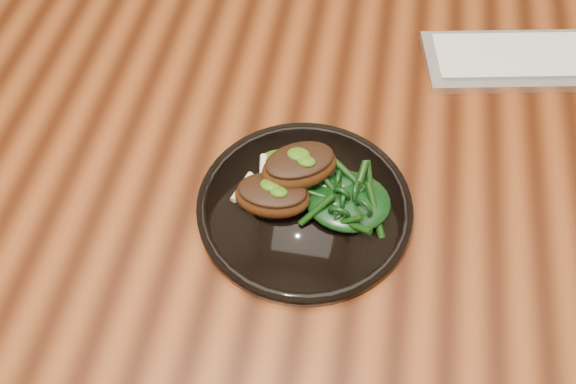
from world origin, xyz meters
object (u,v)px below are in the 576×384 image
object	(u,v)px
desk	(325,191)
lamb_chop_front	(272,195)
plate	(304,206)
greens_heap	(348,198)
keyboard	(561,59)

from	to	relation	value
desk	lamb_chop_front	size ratio (longest dim) A/B	15.79
lamb_chop_front	desk	bearing A→B (deg)	61.46
plate	greens_heap	xyz separation A→B (m)	(0.05, 0.00, 0.02)
greens_heap	keyboard	world-z (taller)	greens_heap
plate	lamb_chop_front	size ratio (longest dim) A/B	2.70
desk	plate	bearing A→B (deg)	-100.33
desk	plate	world-z (taller)	plate
desk	lamb_chop_front	world-z (taller)	lamb_chop_front
lamb_chop_front	greens_heap	distance (m)	0.09
keyboard	plate	bearing A→B (deg)	-135.60
desk	plate	xyz separation A→B (m)	(-0.02, -0.10, 0.09)
plate	lamb_chop_front	bearing A→B (deg)	-166.43
desk	greens_heap	size ratio (longest dim) A/B	14.90
desk	greens_heap	distance (m)	0.15
desk	greens_heap	bearing A→B (deg)	-68.08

